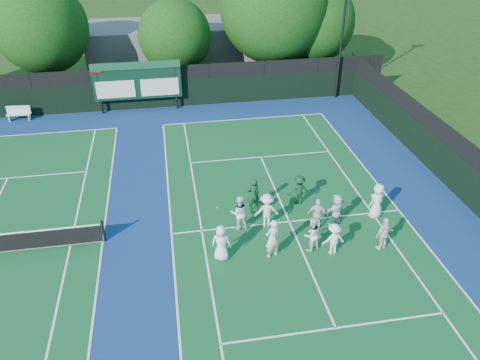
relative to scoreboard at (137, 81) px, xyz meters
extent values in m
plane|color=#1A370F|center=(7.01, -15.59, -2.19)|extent=(120.00, 120.00, 0.00)
cube|color=navy|center=(1.01, -14.59, -2.19)|extent=(34.00, 32.00, 0.01)
cube|color=#105226|center=(7.01, -14.59, -2.18)|extent=(10.97, 23.77, 0.00)
cube|color=white|center=(7.01, -2.70, -2.18)|extent=(10.97, 0.08, 0.00)
cube|color=white|center=(1.53, -14.59, -2.18)|extent=(0.08, 23.77, 0.00)
cube|color=white|center=(12.50, -14.59, -2.18)|extent=(0.08, 23.77, 0.00)
cube|color=white|center=(2.90, -14.59, -2.18)|extent=(0.08, 23.77, 0.00)
cube|color=white|center=(11.13, -14.59, -2.18)|extent=(0.08, 23.77, 0.00)
cube|color=white|center=(7.01, -20.99, -2.18)|extent=(8.23, 0.08, 0.00)
cube|color=white|center=(7.01, -8.19, -2.18)|extent=(8.23, 0.08, 0.00)
cube|color=white|center=(7.01, -14.59, -2.18)|extent=(0.08, 12.80, 0.00)
cube|color=white|center=(-6.99, -2.70, -2.18)|extent=(10.97, 0.08, 0.00)
cube|color=white|center=(-1.50, -14.59, -2.18)|extent=(0.08, 23.77, 0.00)
cube|color=white|center=(-2.87, -14.59, -2.18)|extent=(0.08, 23.77, 0.00)
cube|color=white|center=(-6.99, -8.19, -2.18)|extent=(8.23, 0.08, 0.00)
cube|color=black|center=(1.01, 0.41, -1.19)|extent=(34.00, 0.08, 2.00)
cube|color=black|center=(1.01, 0.41, 0.31)|extent=(34.00, 0.05, 1.00)
cube|color=black|center=(16.01, -14.59, -1.19)|extent=(0.08, 32.00, 2.00)
cube|color=black|center=(16.01, -14.59, 0.31)|extent=(0.05, 32.00, 1.00)
cylinder|color=black|center=(-2.59, 0.01, -0.44)|extent=(0.16, 0.16, 3.50)
cylinder|color=black|center=(2.61, 0.01, -0.44)|extent=(0.16, 0.16, 3.50)
cube|color=black|center=(0.01, 0.01, 0.01)|extent=(6.00, 0.15, 2.60)
cube|color=#154C2E|center=(0.01, -0.09, 1.11)|extent=(6.00, 0.05, 0.50)
cube|color=silver|center=(-1.49, -0.09, -0.49)|extent=(2.60, 0.04, 1.20)
cube|color=silver|center=(1.51, -0.09, -0.49)|extent=(2.60, 0.04, 1.20)
cube|color=#9B0E0C|center=(-2.59, -0.09, 1.01)|extent=(0.70, 0.04, 0.50)
cube|color=slate|center=(5.01, 8.41, -0.19)|extent=(18.00, 6.00, 4.00)
cylinder|color=black|center=(14.51, 0.11, 2.81)|extent=(0.16, 0.16, 10.00)
cylinder|color=black|center=(-1.39, -14.59, -1.64)|extent=(0.10, 0.10, 1.10)
cube|color=silver|center=(-8.03, -0.29, -1.75)|extent=(1.59, 0.53, 0.06)
cube|color=silver|center=(-8.03, -0.13, -1.46)|extent=(1.57, 0.18, 0.52)
cube|color=silver|center=(-8.66, -0.29, -1.98)|extent=(0.09, 0.37, 0.42)
cube|color=silver|center=(-7.41, -0.29, -1.98)|extent=(0.09, 0.37, 0.42)
cylinder|color=black|center=(-6.34, 3.91, -0.85)|extent=(0.44, 0.44, 2.69)
sphere|color=#0E380C|center=(-6.34, 3.91, 2.93)|extent=(6.49, 6.49, 6.49)
sphere|color=#0E380C|center=(-5.74, 4.21, 2.28)|extent=(4.54, 4.54, 4.54)
cylinder|color=black|center=(2.91, 3.91, -1.13)|extent=(0.44, 0.44, 2.13)
sphere|color=#0E380C|center=(2.91, 3.91, 1.96)|extent=(5.39, 5.39, 5.39)
sphere|color=#0E380C|center=(3.51, 4.21, 1.42)|extent=(3.78, 3.78, 3.78)
cylinder|color=black|center=(10.51, 3.91, -0.79)|extent=(0.44, 0.44, 2.80)
sphere|color=#0E380C|center=(10.51, 3.91, 3.72)|extent=(8.30, 8.30, 8.30)
sphere|color=#0E380C|center=(11.11, 4.21, 2.89)|extent=(5.81, 5.81, 5.81)
cylinder|color=black|center=(13.61, 3.91, -1.01)|extent=(0.44, 0.44, 2.37)
sphere|color=#0E380C|center=(13.61, 3.91, 2.54)|extent=(6.28, 6.28, 6.28)
sphere|color=#0E380C|center=(14.21, 4.21, 1.91)|extent=(4.40, 4.40, 4.40)
sphere|color=#C3D919|center=(5.54, -16.52, -2.16)|extent=(0.07, 0.07, 0.07)
sphere|color=#C3D919|center=(9.84, -12.85, -2.16)|extent=(0.07, 0.07, 0.07)
sphere|color=#C3D919|center=(3.82, -12.89, -2.16)|extent=(0.07, 0.07, 0.07)
sphere|color=#C3D919|center=(6.56, -14.42, -2.16)|extent=(0.07, 0.07, 0.07)
imported|color=white|center=(3.54, -16.60, -1.36)|extent=(0.92, 0.72, 1.66)
imported|color=white|center=(5.66, -16.79, -1.27)|extent=(0.78, 0.64, 1.85)
imported|color=white|center=(7.39, -16.66, -1.37)|extent=(0.97, 0.88, 1.63)
imported|color=white|center=(8.24, -17.05, -1.45)|extent=(0.99, 0.60, 1.49)
imported|color=white|center=(10.45, -17.13, -1.39)|extent=(1.02, 0.70, 1.60)
imported|color=white|center=(4.63, -14.64, -1.33)|extent=(0.86, 0.69, 1.72)
imported|color=white|center=(5.89, -14.67, -1.35)|extent=(1.12, 0.68, 1.69)
imported|color=silver|center=(8.11, -15.26, -1.40)|extent=(1.00, 0.64, 1.58)
imported|color=white|center=(9.06, -15.10, -1.40)|extent=(1.54, 1.00, 1.59)
imported|color=white|center=(11.13, -14.84, -1.30)|extent=(1.02, 0.86, 1.78)
imported|color=#103D22|center=(5.54, -13.30, -1.34)|extent=(0.69, 0.51, 1.71)
imported|color=#0E361B|center=(7.84, -13.15, -1.42)|extent=(1.01, 0.59, 1.55)
camera|label=1|loc=(1.74, -31.61, 10.92)|focal=35.00mm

